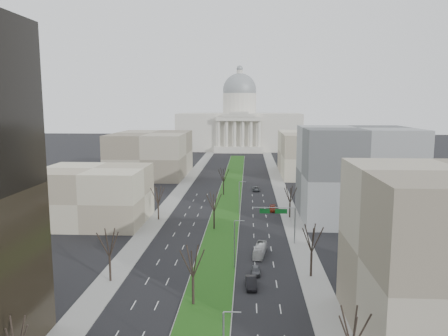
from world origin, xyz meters
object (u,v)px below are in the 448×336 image
(car_red, at_px, (273,208))
(car_grey_far, at_px, (256,189))
(box_van, at_px, (260,250))
(car_grey_near, at_px, (256,270))
(car_black, at_px, (251,282))

(car_red, relative_size, car_grey_far, 0.96)
(box_van, bearing_deg, car_red, 91.68)
(car_red, bearing_deg, car_grey_near, -97.48)
(car_black, bearing_deg, car_grey_near, 78.36)
(car_black, bearing_deg, car_grey_far, 85.53)
(car_grey_far, relative_size, box_van, 0.66)
(car_red, distance_m, box_van, 37.24)
(car_grey_near, xyz_separation_m, box_van, (0.97, 9.77, 0.42))
(car_red, height_order, car_grey_far, car_red)
(car_black, xyz_separation_m, car_grey_far, (2.10, 81.03, -0.12))
(car_grey_near, relative_size, box_van, 0.50)
(car_grey_near, distance_m, box_van, 9.83)
(box_van, bearing_deg, car_grey_far, 98.62)
(car_grey_near, bearing_deg, car_grey_far, 87.43)
(car_black, relative_size, box_van, 0.65)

